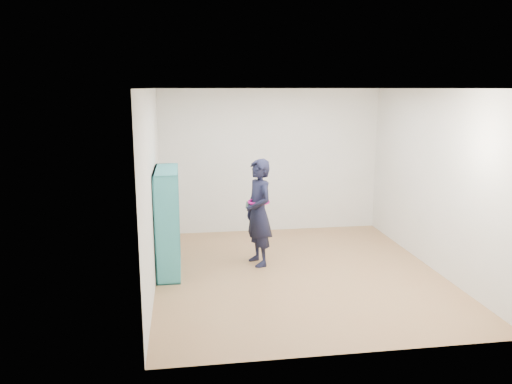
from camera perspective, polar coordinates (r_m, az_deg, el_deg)
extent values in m
plane|color=#9C6E46|center=(7.28, 4.78, -9.20)|extent=(4.50, 4.50, 0.00)
plane|color=white|center=(6.80, 5.17, 11.71)|extent=(4.50, 4.50, 0.00)
cube|color=silver|center=(6.75, -11.78, 0.40)|extent=(0.02, 4.50, 2.60)
cube|color=silver|center=(7.64, 19.73, 1.26)|extent=(0.02, 4.50, 2.60)
cube|color=silver|center=(9.10, 1.69, 3.55)|extent=(4.00, 0.02, 2.60)
cube|color=silver|center=(4.82, 11.15, -4.14)|extent=(4.00, 0.02, 2.60)
cube|color=teal|center=(6.71, -10.18, -4.48)|extent=(0.33, 0.02, 1.50)
cube|color=teal|center=(7.77, -9.97, -2.22)|extent=(0.33, 0.02, 1.50)
cube|color=teal|center=(7.46, -9.86, -8.73)|extent=(0.33, 1.12, 0.02)
cube|color=teal|center=(7.08, -10.28, 2.49)|extent=(0.33, 1.12, 0.02)
cube|color=teal|center=(7.24, -11.27, -3.30)|extent=(0.02, 1.12, 1.50)
cube|color=teal|center=(7.06, -10.10, -3.64)|extent=(0.30, 0.02, 1.45)
cube|color=teal|center=(7.41, -10.03, -2.91)|extent=(0.30, 0.02, 1.45)
cube|color=teal|center=(7.34, -9.96, -6.00)|extent=(0.30, 1.07, 0.02)
cube|color=teal|center=(7.24, -10.06, -3.27)|extent=(0.30, 1.07, 0.02)
cube|color=teal|center=(7.15, -10.17, -0.46)|extent=(0.30, 1.07, 0.02)
cube|color=beige|center=(7.10, -9.78, -9.38)|extent=(0.21, 0.13, 0.05)
cube|color=black|center=(6.90, -9.85, -5.92)|extent=(0.17, 0.15, 0.26)
cube|color=maroon|center=(6.80, -9.95, -3.06)|extent=(0.17, 0.15, 0.25)
cube|color=silver|center=(6.79, -10.10, -0.79)|extent=(0.21, 0.13, 0.05)
cube|color=navy|center=(7.36, -9.69, -7.81)|extent=(0.17, 0.15, 0.25)
cube|color=brown|center=(7.24, -9.79, -5.03)|extent=(0.17, 0.15, 0.27)
cube|color=#BFB28C|center=(7.22, -9.93, -2.88)|extent=(0.21, 0.13, 0.08)
cube|color=#26594C|center=(7.07, -9.99, 0.41)|extent=(0.17, 0.15, 0.22)
cube|color=beige|center=(7.69, -9.64, -6.87)|extent=(0.17, 0.15, 0.26)
cube|color=black|center=(7.66, -9.78, -4.83)|extent=(0.21, 0.13, 0.08)
cube|color=maroon|center=(7.50, -9.83, -1.70)|extent=(0.17, 0.15, 0.24)
cube|color=silver|center=(7.43, -9.92, 0.84)|extent=(0.17, 0.15, 0.19)
imported|color=black|center=(7.39, 0.30, -2.36)|extent=(0.53, 0.67, 1.60)
torus|color=#B20D7E|center=(7.35, 0.30, -1.13)|extent=(0.41, 0.41, 0.04)
cube|color=silver|center=(7.37, -1.00, -1.54)|extent=(0.05, 0.08, 0.13)
cube|color=black|center=(7.37, -1.00, -1.54)|extent=(0.05, 0.08, 0.12)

